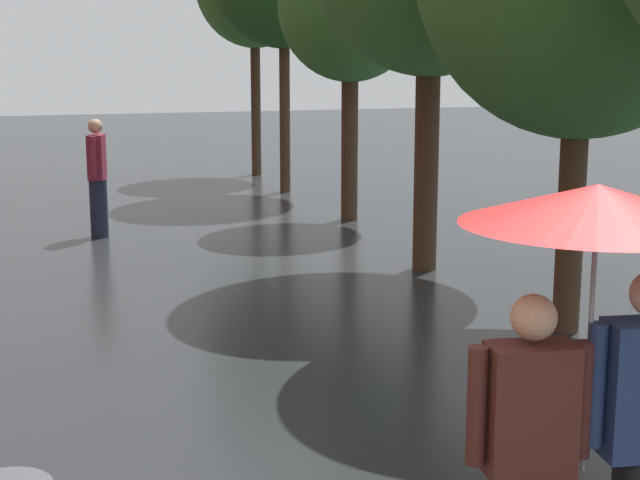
# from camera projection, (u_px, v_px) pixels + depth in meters

# --- Properties ---
(street_tree_3) EXTENTS (2.29, 2.29, 4.59)m
(street_tree_3) POSITION_uv_depth(u_px,v_px,m) (350.00, 8.00, 15.11)
(street_tree_3) COLOR #473323
(street_tree_3) RESTS_ON ground
(couple_under_umbrella) EXTENTS (1.22, 1.22, 2.14)m
(couple_under_umbrella) POSITION_uv_depth(u_px,v_px,m) (592.00, 332.00, 4.34)
(couple_under_umbrella) COLOR #1E233D
(couple_under_umbrella) RESTS_ON ground
(pedestrian_walking_midground) EXTENTS (0.31, 0.57, 1.74)m
(pedestrian_walking_midground) POSITION_uv_depth(u_px,v_px,m) (97.00, 177.00, 14.10)
(pedestrian_walking_midground) COLOR #1E233D
(pedestrian_walking_midground) RESTS_ON ground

